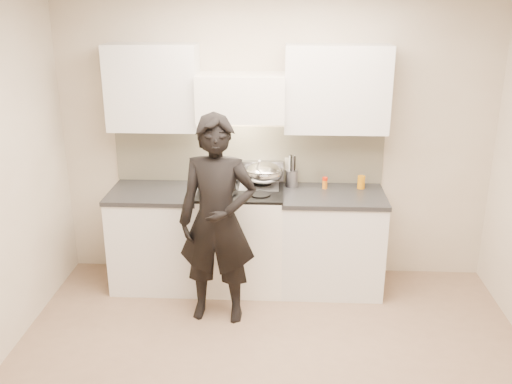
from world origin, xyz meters
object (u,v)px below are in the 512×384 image
wok (264,173)px  stove (241,237)px  counter_right (331,240)px  person (217,221)px  utensil_crock (292,177)px

wok → stove: bearing=-144.1°
counter_right → person: size_ratio=0.53×
counter_right → utensil_crock: 0.69m
stove → wok: 0.63m
utensil_crock → wok: bearing=-174.4°
stove → person: size_ratio=0.55×
stove → utensil_crock: utensil_crock is taller
wok → person: 0.82m
wok → utensil_crock: 0.26m
utensil_crock → counter_right: bearing=-24.5°
stove → counter_right: stove is taller
counter_right → utensil_crock: utensil_crock is taller
counter_right → wok: size_ratio=2.02×
stove → counter_right: size_ratio=1.04×
wok → person: (-0.35, -0.72, -0.19)m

